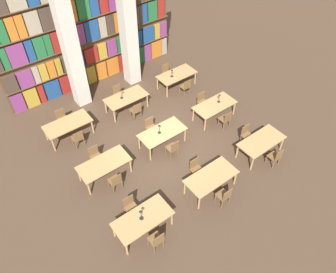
# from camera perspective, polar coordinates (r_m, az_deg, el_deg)

# --- Properties ---
(ground_plane) EXTENTS (40.00, 40.00, 0.00)m
(ground_plane) POSITION_cam_1_polar(r_m,az_deg,el_deg) (13.64, -0.71, -1.27)
(ground_plane) COLOR #4C3828
(bookshelf_bank) EXTENTS (8.74, 0.35, 5.50)m
(bookshelf_bank) POSITION_cam_1_polar(r_m,az_deg,el_deg) (16.04, -13.52, 17.27)
(bookshelf_bank) COLOR brown
(bookshelf_bank) RESTS_ON ground_plane
(pillar_left) EXTENTS (0.63, 0.63, 6.00)m
(pillar_left) POSITION_cam_1_polar(r_m,az_deg,el_deg) (14.55, -16.75, 15.10)
(pillar_left) COLOR silver
(pillar_left) RESTS_ON ground_plane
(pillar_center) EXTENTS (0.63, 0.63, 6.00)m
(pillar_center) POSITION_cam_1_polar(r_m,az_deg,el_deg) (15.58, -7.03, 18.74)
(pillar_center) COLOR silver
(pillar_center) RESTS_ON ground_plane
(reading_table_0) EXTENTS (1.91, 0.94, 0.73)m
(reading_table_0) POSITION_cam_1_polar(r_m,az_deg,el_deg) (10.78, -4.43, -14.21)
(reading_table_0) COLOR tan
(reading_table_0) RESTS_ON ground_plane
(chair_0) EXTENTS (0.42, 0.40, 0.86)m
(chair_0) POSITION_cam_1_polar(r_m,az_deg,el_deg) (10.64, -1.96, -17.55)
(chair_0) COLOR brown
(chair_0) RESTS_ON ground_plane
(chair_1) EXTENTS (0.42, 0.40, 0.86)m
(chair_1) POSITION_cam_1_polar(r_m,az_deg,el_deg) (11.30, -6.54, -12.00)
(chair_1) COLOR brown
(chair_1) RESTS_ON ground_plane
(desk_lamp_0) EXTENTS (0.14, 0.14, 0.45)m
(desk_lamp_0) POSITION_cam_1_polar(r_m,az_deg,el_deg) (10.46, -4.73, -13.17)
(desk_lamp_0) COLOR #232328
(desk_lamp_0) RESTS_ON reading_table_0
(reading_table_1) EXTENTS (1.91, 0.94, 0.73)m
(reading_table_1) POSITION_cam_1_polar(r_m,az_deg,el_deg) (11.78, 7.51, -7.11)
(reading_table_1) COLOR tan
(reading_table_1) RESTS_ON ground_plane
(chair_2) EXTENTS (0.42, 0.40, 0.86)m
(chair_2) POSITION_cam_1_polar(r_m,az_deg,el_deg) (11.63, 9.80, -10.10)
(chair_2) COLOR brown
(chair_2) RESTS_ON ground_plane
(chair_3) EXTENTS (0.42, 0.40, 0.86)m
(chair_3) POSITION_cam_1_polar(r_m,az_deg,el_deg) (12.23, 4.89, -5.54)
(chair_3) COLOR brown
(chair_3) RESTS_ON ground_plane
(reading_table_2) EXTENTS (1.91, 0.94, 0.73)m
(reading_table_2) POSITION_cam_1_polar(r_m,az_deg,el_deg) (13.32, 15.95, -0.92)
(reading_table_2) COLOR tan
(reading_table_2) RESTS_ON ground_plane
(chair_4) EXTENTS (0.42, 0.40, 0.86)m
(chair_4) POSITION_cam_1_polar(r_m,az_deg,el_deg) (13.21, 18.24, -3.34)
(chair_4) COLOR brown
(chair_4) RESTS_ON ground_plane
(chair_5) EXTENTS (0.42, 0.40, 0.86)m
(chair_5) POSITION_cam_1_polar(r_m,az_deg,el_deg) (13.75, 13.53, 0.37)
(chair_5) COLOR brown
(chair_5) RESTS_ON ground_plane
(reading_table_3) EXTENTS (1.91, 0.94, 0.73)m
(reading_table_3) POSITION_cam_1_polar(r_m,az_deg,el_deg) (12.27, -11.09, -4.84)
(reading_table_3) COLOR tan
(reading_table_3) RESTS_ON ground_plane
(chair_6) EXTENTS (0.42, 0.40, 0.86)m
(chair_6) POSITION_cam_1_polar(r_m,az_deg,el_deg) (11.98, -9.13, -7.63)
(chair_6) COLOR brown
(chair_6) RESTS_ON ground_plane
(chair_7) EXTENTS (0.42, 0.40, 0.86)m
(chair_7) POSITION_cam_1_polar(r_m,az_deg,el_deg) (12.89, -12.54, -3.26)
(chair_7) COLOR brown
(chair_7) RESTS_ON ground_plane
(reading_table_4) EXTENTS (1.91, 0.94, 0.73)m
(reading_table_4) POSITION_cam_1_polar(r_m,az_deg,el_deg) (13.15, -1.00, 0.59)
(reading_table_4) COLOR tan
(reading_table_4) RESTS_ON ground_plane
(chair_8) EXTENTS (0.42, 0.40, 0.86)m
(chair_8) POSITION_cam_1_polar(r_m,az_deg,el_deg) (12.86, 0.88, -1.98)
(chair_8) COLOR brown
(chair_8) RESTS_ON ground_plane
(chair_9) EXTENTS (0.42, 0.40, 0.86)m
(chair_9) POSITION_cam_1_polar(r_m,az_deg,el_deg) (13.72, -2.98, 1.73)
(chair_9) COLOR brown
(chair_9) RESTS_ON ground_plane
(desk_lamp_1) EXTENTS (0.14, 0.14, 0.45)m
(desk_lamp_1) POSITION_cam_1_polar(r_m,az_deg,el_deg) (12.85, -1.54, 1.62)
(desk_lamp_1) COLOR #232328
(desk_lamp_1) RESTS_ON reading_table_4
(reading_table_5) EXTENTS (1.91, 0.94, 0.73)m
(reading_table_5) POSITION_cam_1_polar(r_m,az_deg,el_deg) (14.53, 8.12, 5.27)
(reading_table_5) COLOR tan
(reading_table_5) RESTS_ON ground_plane
(chair_10) EXTENTS (0.42, 0.40, 0.86)m
(chair_10) POSITION_cam_1_polar(r_m,az_deg,el_deg) (14.26, 10.00, 3.05)
(chair_10) COLOR brown
(chair_10) RESTS_ON ground_plane
(chair_11) EXTENTS (0.42, 0.40, 0.86)m
(chair_11) POSITION_cam_1_polar(r_m,az_deg,el_deg) (15.04, 6.00, 6.17)
(chair_11) COLOR brown
(chair_11) RESTS_ON ground_plane
(desk_lamp_2) EXTENTS (0.14, 0.14, 0.43)m
(desk_lamp_2) POSITION_cam_1_polar(r_m,az_deg,el_deg) (14.48, 8.93, 6.86)
(desk_lamp_2) COLOR #232328
(desk_lamp_2) RESTS_ON reading_table_5
(reading_table_6) EXTENTS (1.91, 0.94, 0.73)m
(reading_table_6) POSITION_cam_1_polar(r_m,az_deg,el_deg) (14.12, -17.06, 1.97)
(reading_table_6) COLOR tan
(reading_table_6) RESTS_ON ground_plane
(chair_12) EXTENTS (0.42, 0.40, 0.86)m
(chair_12) POSITION_cam_1_polar(r_m,az_deg,el_deg) (13.72, -15.43, -0.24)
(chair_12) COLOR brown
(chair_12) RESTS_ON ground_plane
(chair_13) EXTENTS (0.42, 0.40, 0.86)m
(chair_13) POSITION_cam_1_polar(r_m,az_deg,el_deg) (14.81, -17.96, 3.10)
(chair_13) COLOR brown
(chair_13) RESTS_ON ground_plane
(reading_table_7) EXTENTS (1.91, 0.94, 0.73)m
(reading_table_7) POSITION_cam_1_polar(r_m,az_deg,el_deg) (14.92, -7.31, 6.62)
(reading_table_7) COLOR tan
(reading_table_7) RESTS_ON ground_plane
(chair_14) EXTENTS (0.42, 0.40, 0.86)m
(chair_14) POSITION_cam_1_polar(r_m,az_deg,el_deg) (14.54, -5.59, 4.60)
(chair_14) COLOR brown
(chair_14) RESTS_ON ground_plane
(chair_15) EXTENTS (0.42, 0.40, 0.86)m
(chair_15) POSITION_cam_1_polar(r_m,az_deg,el_deg) (15.58, -8.65, 7.47)
(chair_15) COLOR brown
(chair_15) RESTS_ON ground_plane
(desk_lamp_3) EXTENTS (0.14, 0.14, 0.49)m
(desk_lamp_3) POSITION_cam_1_polar(r_m,az_deg,el_deg) (14.64, -8.18, 7.67)
(desk_lamp_3) COLOR #232328
(desk_lamp_3) RESTS_ON reading_table_7
(reading_table_8) EXTENTS (1.91, 0.94, 0.73)m
(reading_table_8) POSITION_cam_1_polar(r_m,az_deg,el_deg) (16.22, 1.51, 10.58)
(reading_table_8) COLOR tan
(reading_table_8) RESTS_ON ground_plane
(chair_16) EXTENTS (0.42, 0.40, 0.86)m
(chair_16) POSITION_cam_1_polar(r_m,az_deg,el_deg) (15.85, 3.11, 8.72)
(chair_16) COLOR brown
(chair_16) RESTS_ON ground_plane
(chair_17) EXTENTS (0.42, 0.40, 0.86)m
(chair_17) POSITION_cam_1_polar(r_m,az_deg,el_deg) (16.80, -0.21, 11.19)
(chair_17) COLOR brown
(chair_17) RESTS_ON ground_plane
(desk_lamp_4) EXTENTS (0.14, 0.14, 0.40)m
(desk_lamp_4) POSITION_cam_1_polar(r_m,az_deg,el_deg) (15.86, 0.69, 11.20)
(desk_lamp_4) COLOR #232328
(desk_lamp_4) RESTS_ON reading_table_8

